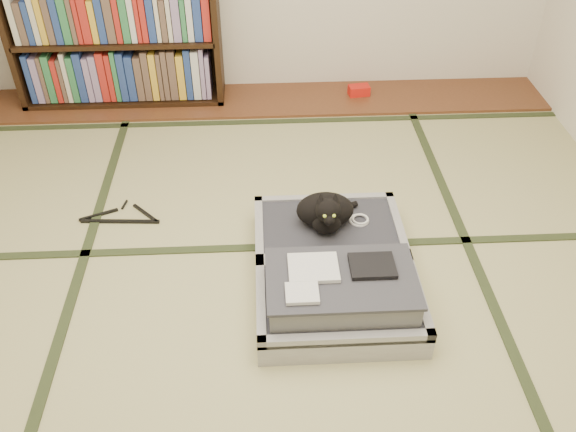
{
  "coord_description": "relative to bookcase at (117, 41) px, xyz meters",
  "views": [
    {
      "loc": [
        -0.07,
        -1.98,
        2.13
      ],
      "look_at": [
        0.05,
        0.35,
        0.25
      ],
      "focal_mm": 38.0,
      "sensor_mm": 36.0,
      "label": 1
    }
  ],
  "objects": [
    {
      "name": "floor",
      "position": [
        1.03,
        -2.07,
        -0.45
      ],
      "size": [
        4.5,
        4.5,
        0.0
      ],
      "primitive_type": "plane",
      "color": "tan",
      "rests_on": "ground"
    },
    {
      "name": "wood_strip",
      "position": [
        1.03,
        -0.07,
        -0.44
      ],
      "size": [
        4.0,
        0.5,
        0.02
      ],
      "primitive_type": "cube",
      "color": "brown",
      "rests_on": "ground"
    },
    {
      "name": "red_item",
      "position": [
        1.69,
        -0.04,
        -0.4
      ],
      "size": [
        0.16,
        0.11,
        0.07
      ],
      "primitive_type": "cube",
      "rotation": [
        0.0,
        0.0,
        0.13
      ],
      "color": "red",
      "rests_on": "wood_strip"
    },
    {
      "name": "tatami_borders",
      "position": [
        1.03,
        -1.57,
        -0.45
      ],
      "size": [
        4.0,
        4.5,
        0.01
      ],
      "color": "#2D381E",
      "rests_on": "ground"
    },
    {
      "name": "bookcase",
      "position": [
        0.0,
        0.0,
        0.0
      ],
      "size": [
        1.41,
        0.32,
        0.92
      ],
      "color": "black",
      "rests_on": "wood_strip"
    },
    {
      "name": "suitcase",
      "position": [
        1.29,
        -1.98,
        -0.35
      ],
      "size": [
        0.75,
        1.0,
        0.3
      ],
      "color": "#A7A6AB",
      "rests_on": "floor"
    },
    {
      "name": "cat",
      "position": [
        1.27,
        -1.69,
        -0.21
      ],
      "size": [
        0.33,
        0.34,
        0.27
      ],
      "color": "black",
      "rests_on": "suitcase"
    },
    {
      "name": "cable_coil",
      "position": [
        1.46,
        -1.65,
        -0.3
      ],
      "size": [
        0.1,
        0.1,
        0.03
      ],
      "color": "white",
      "rests_on": "suitcase"
    },
    {
      "name": "hanger",
      "position": [
        0.17,
        -1.38,
        -0.44
      ],
      "size": [
        0.45,
        0.21,
        0.01
      ],
      "color": "black",
      "rests_on": "floor"
    }
  ]
}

